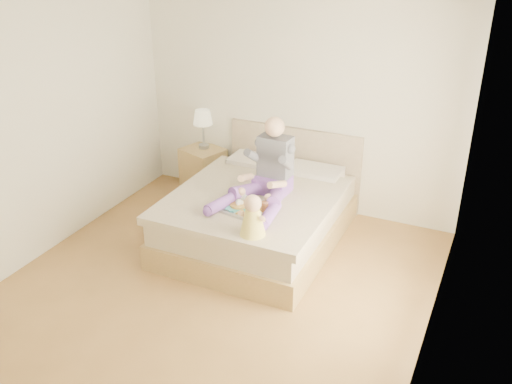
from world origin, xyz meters
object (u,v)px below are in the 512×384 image
at_px(adult, 267,174).
at_px(baby, 253,218).
at_px(tray, 247,208).
at_px(nightstand, 203,170).
at_px(bed, 261,213).

height_order(adult, baby, adult).
xyz_separation_m(adult, tray, (-0.05, -0.39, -0.22)).
bearing_deg(tray, nightstand, 143.97).
bearing_deg(nightstand, tray, -27.76).
relative_size(tray, baby, 1.31).
relative_size(bed, tray, 4.10).
distance_m(bed, adult, 0.58).
relative_size(bed, adult, 2.07).
xyz_separation_m(bed, tray, (0.08, -0.53, 0.32)).
xyz_separation_m(bed, nightstand, (-1.19, 0.80, -0.02)).
bearing_deg(adult, baby, -71.75).
xyz_separation_m(nightstand, tray, (1.27, -1.32, 0.34)).
height_order(bed, nightstand, bed).
bearing_deg(bed, adult, -45.64).
height_order(nightstand, baby, baby).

